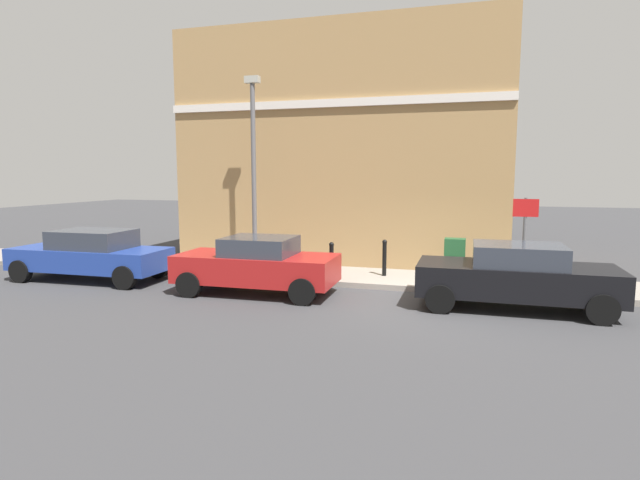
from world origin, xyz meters
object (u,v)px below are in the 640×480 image
car_black (516,276)px  bollard_near_cabinet (384,256)px  car_red (257,265)px  lamppost (254,165)px  utility_cabinet (454,261)px  street_sign (525,229)px  bollard_far_kerb (331,260)px  car_blue (91,254)px

car_black → bollard_near_cabinet: (2.25, 3.34, -0.06)m
bollard_near_cabinet → car_red: bearing=131.6°
lamppost → car_red: bearing=-155.1°
utility_cabinet → lamppost: size_ratio=0.20×
car_black → car_red: car_black is taller
utility_cabinet → street_sign: street_sign is taller
utility_cabinet → lamppost: (0.04, 5.89, 2.62)m
car_black → bollard_far_kerb: (1.29, 4.64, -0.06)m
utility_cabinet → bollard_near_cabinet: (0.10, 1.93, 0.02)m
lamppost → car_black: bearing=-106.7°
car_black → bollard_near_cabinet: size_ratio=4.14×
bollard_near_cabinet → bollard_far_kerb: size_ratio=1.00×
street_sign → lamppost: 7.78m
car_red → car_blue: 5.23m
car_black → street_sign: size_ratio=1.87×
car_red → bollard_far_kerb: size_ratio=3.92×
utility_cabinet → bollard_near_cabinet: utility_cabinet is taller
bollard_near_cabinet → street_sign: street_sign is taller
bollard_far_kerb → street_sign: (0.22, -4.91, 0.96)m
car_black → utility_cabinet: bearing=-57.1°
street_sign → bollard_near_cabinet: bearing=78.4°
car_black → car_red: bearing=2.0°
utility_cabinet → lamppost: 6.45m
bollard_far_kerb → lamppost: size_ratio=0.18×
bollard_far_kerb → street_sign: size_ratio=0.45×
car_blue → lamppost: lamppost is taller
lamppost → street_sign: bearing=-95.1°
bollard_near_cabinet → car_black: bearing=-123.9°
car_black → bollard_far_kerb: car_black is taller
bollard_far_kerb → utility_cabinet: bearing=-75.1°
bollard_near_cabinet → utility_cabinet: bearing=-93.0°
car_red → utility_cabinet: car_red is taller
lamppost → car_blue: bearing=118.9°
utility_cabinet → lamppost: lamppost is taller
car_red → lamppost: 3.72m
street_sign → car_black: bearing=170.0°
car_red → lamppost: size_ratio=0.71×
car_black → bollard_far_kerb: bearing=-15.9°
car_black → car_blue: bearing=-0.1°
car_red → street_sign: street_sign is taller
bollard_far_kerb → street_sign: 5.01m
bollard_far_kerb → street_sign: street_sign is taller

